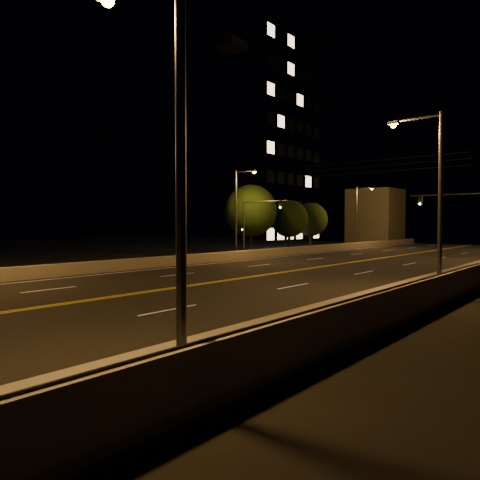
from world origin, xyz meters
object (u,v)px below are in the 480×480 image
Objects in this scene: streetlight_0 at (170,143)px; tree_2 at (311,220)px; streetlight_5 at (238,208)px; tree_0 at (251,211)px; traffic_signal_right at (467,220)px; traffic_signal_left at (253,221)px; tree_1 at (289,219)px; building_tower at (231,148)px; streetlight_6 at (358,213)px; streetlight_1 at (434,190)px.

tree_2 is (-26.62, 50.45, -0.96)m from streetlight_0.
tree_0 is at bearing 116.22° from streetlight_5.
traffic_signal_left is at bearing 180.00° from traffic_signal_right.
streetlight_5 is at bearing -74.21° from tree_1.
tree_0 reaches higher than traffic_signal_right.
tree_1 is 6.81m from tree_2.
traffic_signal_left is 22.49m from tree_2.
streetlight_5 is 0.26× the size of building_tower.
streetlight_6 is 25.56m from traffic_signal_left.
streetlight_0 is 1.00× the size of streetlight_5.
traffic_signal_left is at bearing 125.03° from streetlight_0.
building_tower is at bearing 135.26° from tree_0.
streetlight_6 is 1.49× the size of traffic_signal_left.
traffic_signal_right and traffic_signal_left have the same top height.
streetlight_1 is 43.87m from streetlight_6.
building_tower reaches higher than tree_1.
streetlight_5 is (-21.40, 28.20, 0.00)m from streetlight_0.
traffic_signal_right is at bearing -40.70° from tree_2.
building_tower is (-19.89, -3.82, 10.46)m from streetlight_6.
streetlight_0 reaches higher than tree_2.
building_tower is at bearing -169.14° from streetlight_6.
streetlight_0 and streetlight_6 have the same top height.
streetlight_5 is 1.49× the size of traffic_signal_left.
traffic_signal_left is at bearing -87.41° from streetlight_6.
tree_2 is at bearing 127.78° from streetlight_1.
streetlight_1 is at bearing -39.85° from building_tower.
streetlight_1 is 23.98m from traffic_signal_left.
streetlight_0 is 1.32× the size of tree_1.
tree_1 is (15.51, -6.89, -11.36)m from building_tower.
building_tower is at bearing 179.50° from tree_2.
tree_2 is at bearing 98.86° from tree_0.
traffic_signal_right is at bearing -11.39° from tree_0.
traffic_signal_left is 5.96m from tree_0.
building_tower is at bearing 129.23° from streetlight_0.
streetlight_1 and streetlight_6 have the same top height.
streetlight_0 reaches higher than traffic_signal_right.
streetlight_1 is 1.49× the size of traffic_signal_right.
building_tower is at bearing 134.14° from traffic_signal_left.
traffic_signal_left is (1.15, -25.51, -1.30)m from streetlight_6.
tree_1 reaches higher than traffic_signal_right.
traffic_signal_right is (19.85, 0.69, -1.30)m from streetlight_5.
streetlight_0 is 35.41m from streetlight_5.
streetlight_0 is at bearing -59.45° from tree_1.
streetlight_5 is 26.19m from streetlight_6.
tree_1 is (-1.82, 10.28, -0.74)m from tree_0.
building_tower is 5.00× the size of tree_1.
building_tower is (-41.30, 50.58, 10.46)m from streetlight_0.
streetlight_1 is at bearing 90.00° from streetlight_0.
streetlight_6 is at bearing 92.59° from traffic_signal_left.
streetlight_5 is 1.12× the size of tree_0.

